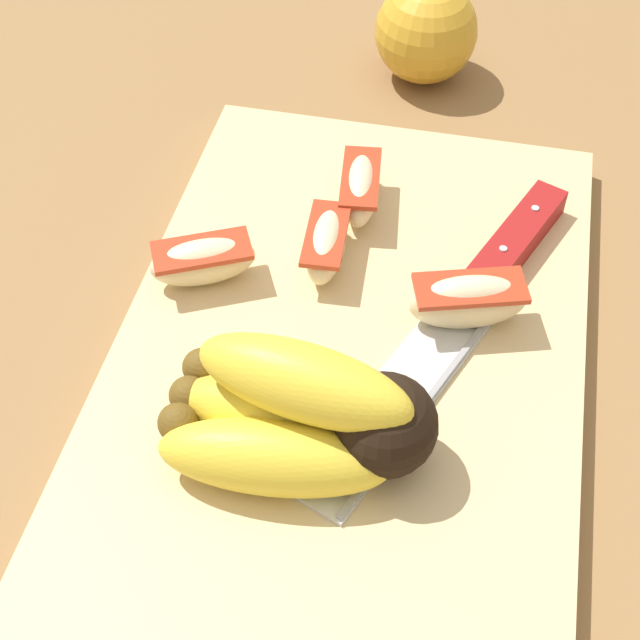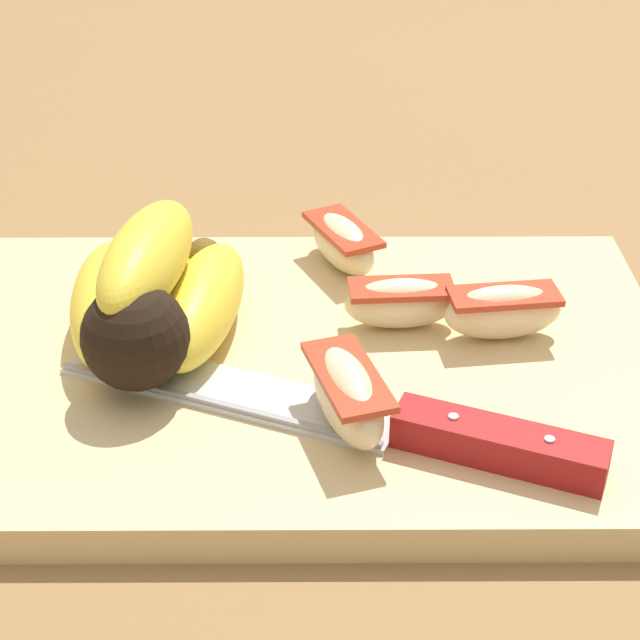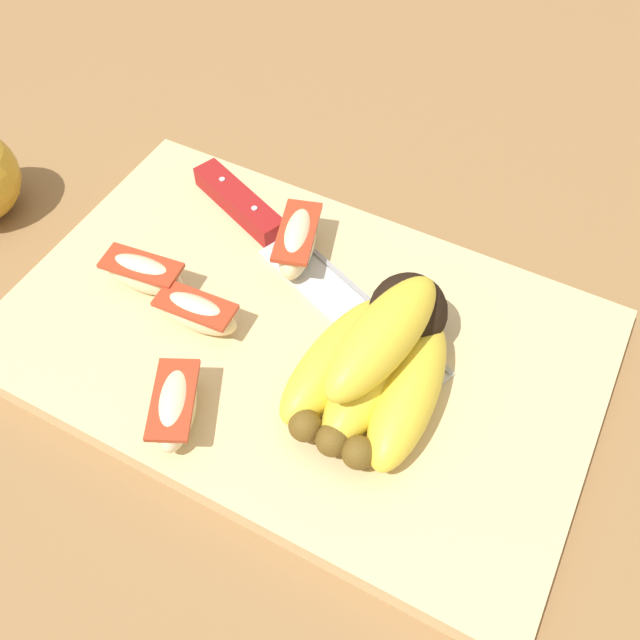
{
  "view_description": "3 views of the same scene",
  "coord_description": "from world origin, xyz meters",
  "px_view_note": "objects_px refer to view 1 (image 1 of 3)",
  "views": [
    {
      "loc": [
        0.35,
        0.07,
        0.44
      ],
      "look_at": [
        0.01,
        -0.01,
        0.04
      ],
      "focal_mm": 51.97,
      "sensor_mm": 36.0,
      "label": 1
    },
    {
      "loc": [
        -0.01,
        0.47,
        0.33
      ],
      "look_at": [
        -0.01,
        0.04,
        0.06
      ],
      "focal_mm": 57.77,
      "sensor_mm": 36.0,
      "label": 2
    },
    {
      "loc": [
        0.16,
        -0.24,
        0.43
      ],
      "look_at": [
        0.03,
        0.01,
        0.04
      ],
      "focal_mm": 38.64,
      "sensor_mm": 36.0,
      "label": 3
    }
  ],
  "objects_px": {
    "apple_wedge_middle": "(360,188)",
    "whole_apple": "(426,31)",
    "apple_wedge_far": "(203,261)",
    "banana_bunch": "(303,411)",
    "apple_wedge_near": "(468,301)",
    "chefs_knife": "(481,287)",
    "apple_wedge_extra": "(326,244)"
  },
  "relations": [
    {
      "from": "apple_wedge_extra",
      "to": "whole_apple",
      "type": "xyz_separation_m",
      "value": [
        -0.25,
        0.03,
        0.0
      ]
    },
    {
      "from": "chefs_knife",
      "to": "apple_wedge_middle",
      "type": "xyz_separation_m",
      "value": [
        -0.06,
        -0.09,
        0.01
      ]
    },
    {
      "from": "apple_wedge_middle",
      "to": "apple_wedge_far",
      "type": "distance_m",
      "value": 0.12
    },
    {
      "from": "whole_apple",
      "to": "apple_wedge_far",
      "type": "bearing_deg",
      "value": -19.71
    },
    {
      "from": "apple_wedge_near",
      "to": "apple_wedge_far",
      "type": "height_order",
      "value": "apple_wedge_near"
    },
    {
      "from": "apple_wedge_extra",
      "to": "chefs_knife",
      "type": "bearing_deg",
      "value": 85.67
    },
    {
      "from": "apple_wedge_far",
      "to": "whole_apple",
      "type": "height_order",
      "value": "whole_apple"
    },
    {
      "from": "whole_apple",
      "to": "apple_wedge_near",
      "type": "bearing_deg",
      "value": 12.88
    },
    {
      "from": "chefs_knife",
      "to": "apple_wedge_far",
      "type": "bearing_deg",
      "value": -82.21
    },
    {
      "from": "apple_wedge_middle",
      "to": "apple_wedge_far",
      "type": "height_order",
      "value": "apple_wedge_middle"
    },
    {
      "from": "chefs_knife",
      "to": "apple_wedge_middle",
      "type": "height_order",
      "value": "apple_wedge_middle"
    },
    {
      "from": "banana_bunch",
      "to": "whole_apple",
      "type": "bearing_deg",
      "value": 178.24
    },
    {
      "from": "apple_wedge_near",
      "to": "banana_bunch",
      "type": "bearing_deg",
      "value": -36.02
    },
    {
      "from": "chefs_knife",
      "to": "apple_wedge_extra",
      "type": "height_order",
      "value": "apple_wedge_extra"
    },
    {
      "from": "banana_bunch",
      "to": "whole_apple",
      "type": "distance_m",
      "value": 0.38
    },
    {
      "from": "chefs_knife",
      "to": "apple_wedge_middle",
      "type": "distance_m",
      "value": 0.11
    },
    {
      "from": "chefs_knife",
      "to": "apple_wedge_near",
      "type": "bearing_deg",
      "value": -15.57
    },
    {
      "from": "apple_wedge_middle",
      "to": "apple_wedge_extra",
      "type": "distance_m",
      "value": 0.06
    },
    {
      "from": "chefs_knife",
      "to": "whole_apple",
      "type": "relative_size",
      "value": 2.9
    },
    {
      "from": "banana_bunch",
      "to": "apple_wedge_extra",
      "type": "bearing_deg",
      "value": -172.99
    },
    {
      "from": "banana_bunch",
      "to": "whole_apple",
      "type": "relative_size",
      "value": 1.56
    },
    {
      "from": "chefs_knife",
      "to": "apple_wedge_far",
      "type": "xyz_separation_m",
      "value": [
        0.02,
        -0.17,
        0.01
      ]
    },
    {
      "from": "apple_wedge_middle",
      "to": "apple_wedge_far",
      "type": "xyz_separation_m",
      "value": [
        0.09,
        -0.08,
        -0.0
      ]
    },
    {
      "from": "apple_wedge_extra",
      "to": "apple_wedge_middle",
      "type": "bearing_deg",
      "value": 168.32
    },
    {
      "from": "apple_wedge_far",
      "to": "banana_bunch",
      "type": "bearing_deg",
      "value": 39.7
    },
    {
      "from": "banana_bunch",
      "to": "apple_wedge_far",
      "type": "relative_size",
      "value": 2.07
    },
    {
      "from": "apple_wedge_near",
      "to": "whole_apple",
      "type": "bearing_deg",
      "value": -167.12
    },
    {
      "from": "apple_wedge_middle",
      "to": "whole_apple",
      "type": "bearing_deg",
      "value": 174.89
    },
    {
      "from": "apple_wedge_near",
      "to": "apple_wedge_extra",
      "type": "xyz_separation_m",
      "value": [
        -0.03,
        -0.09,
        -0.0
      ]
    },
    {
      "from": "apple_wedge_extra",
      "to": "whole_apple",
      "type": "height_order",
      "value": "whole_apple"
    },
    {
      "from": "apple_wedge_middle",
      "to": "whole_apple",
      "type": "relative_size",
      "value": 0.73
    },
    {
      "from": "apple_wedge_far",
      "to": "apple_wedge_extra",
      "type": "bearing_deg",
      "value": 113.48
    }
  ]
}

